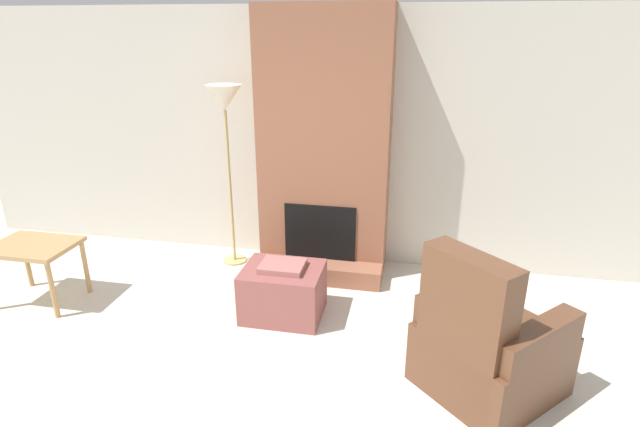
{
  "coord_description": "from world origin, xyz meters",
  "views": [
    {
      "loc": [
        0.91,
        -1.69,
        2.4
      ],
      "look_at": [
        0.0,
        2.81,
        0.67
      ],
      "focal_mm": 28.0,
      "sensor_mm": 36.0,
      "label": 1
    }
  ],
  "objects_px": {
    "ottoman": "(283,291)",
    "floor_lamp_left": "(225,108)",
    "armchair": "(485,350)",
    "side_table": "(34,252)"
  },
  "relations": [
    {
      "from": "ottoman",
      "to": "floor_lamp_left",
      "type": "height_order",
      "value": "floor_lamp_left"
    },
    {
      "from": "side_table",
      "to": "floor_lamp_left",
      "type": "relative_size",
      "value": 0.38
    },
    {
      "from": "armchair",
      "to": "floor_lamp_left",
      "type": "height_order",
      "value": "floor_lamp_left"
    },
    {
      "from": "armchair",
      "to": "side_table",
      "type": "relative_size",
      "value": 1.6
    },
    {
      "from": "ottoman",
      "to": "side_table",
      "type": "relative_size",
      "value": 0.95
    },
    {
      "from": "ottoman",
      "to": "floor_lamp_left",
      "type": "relative_size",
      "value": 0.36
    },
    {
      "from": "armchair",
      "to": "floor_lamp_left",
      "type": "xyz_separation_m",
      "value": [
        -2.42,
        1.61,
        1.32
      ]
    },
    {
      "from": "floor_lamp_left",
      "to": "armchair",
      "type": "bearing_deg",
      "value": -33.68
    },
    {
      "from": "ottoman",
      "to": "floor_lamp_left",
      "type": "bearing_deg",
      "value": 130.79
    },
    {
      "from": "ottoman",
      "to": "side_table",
      "type": "bearing_deg",
      "value": -174.7
    }
  ]
}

